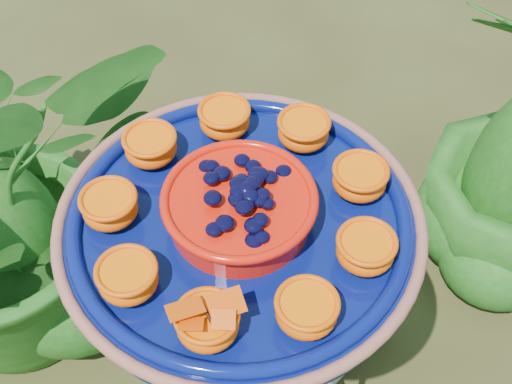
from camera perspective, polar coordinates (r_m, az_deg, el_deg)
tripod_stand at (r=1.35m, az=-0.97°, el=-13.44°), size 0.36×0.38×0.97m
feeder_dish at (r=0.98m, az=-1.30°, el=-2.36°), size 0.52×0.52×0.12m
driftwood_log at (r=1.91m, az=4.00°, el=-13.52°), size 0.54×0.48×0.18m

